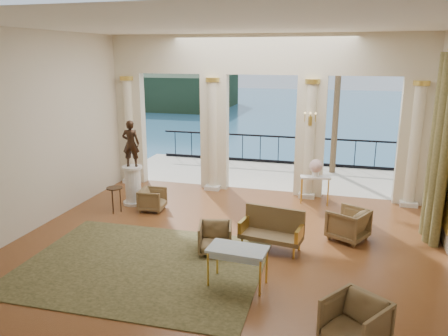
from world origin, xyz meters
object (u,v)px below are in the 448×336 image
(settee, at_px, (272,229))
(game_table, at_px, (238,252))
(armchair_d, at_px, (152,198))
(console_table, at_px, (315,181))
(armchair_c, at_px, (348,223))
(armchair_a, at_px, (215,237))
(statue, at_px, (131,144))
(pedestal, at_px, (133,186))
(armchair_b, at_px, (355,321))
(side_table, at_px, (115,191))

(settee, relative_size, game_table, 1.28)
(armchair_d, bearing_deg, console_table, -72.28)
(settee, bearing_deg, game_table, -92.79)
(armchair_c, distance_m, console_table, 2.42)
(settee, height_order, game_table, settee)
(armchair_a, xyz_separation_m, statue, (-3.00, 2.28, 1.33))
(armchair_a, height_order, statue, statue)
(armchair_d, bearing_deg, game_table, -140.66)
(pedestal, bearing_deg, armchair_b, -38.83)
(armchair_c, height_order, console_table, armchair_c)
(armchair_a, xyz_separation_m, console_table, (1.74, 3.65, 0.29))
(side_table, bearing_deg, game_table, -34.80)
(armchair_c, bearing_deg, console_table, -130.69)
(side_table, bearing_deg, pedestal, 77.93)
(armchair_d, distance_m, console_table, 4.38)
(armchair_d, height_order, settee, settee)
(armchair_d, height_order, statue, statue)
(game_table, height_order, side_table, game_table)
(armchair_c, relative_size, pedestal, 0.73)
(armchair_a, height_order, side_table, armchair_a)
(armchair_a, bearing_deg, armchair_d, 125.97)
(armchair_a, bearing_deg, pedestal, 129.16)
(console_table, bearing_deg, armchair_d, -167.06)
(armchair_b, xyz_separation_m, console_table, (-0.98, 5.97, 0.24))
(armchair_c, distance_m, game_table, 3.17)
(pedestal, bearing_deg, armchair_d, -24.84)
(armchair_a, bearing_deg, console_table, 50.95)
(pedestal, distance_m, side_table, 0.74)
(pedestal, bearing_deg, armchair_a, -37.27)
(armchair_a, xyz_separation_m, game_table, (0.75, -1.15, 0.29))
(armchair_d, bearing_deg, settee, -118.06)
(settee, distance_m, game_table, 1.72)
(armchair_b, relative_size, armchair_c, 1.01)
(pedestal, distance_m, console_table, 4.93)
(armchair_b, height_order, side_table, armchair_b)
(pedestal, xyz_separation_m, statue, (0.00, -0.00, 1.17))
(pedestal, relative_size, statue, 0.85)
(statue, bearing_deg, game_table, 126.00)
(pedestal, xyz_separation_m, console_table, (4.73, 1.37, 0.12))
(game_table, distance_m, pedestal, 5.08)
(console_table, bearing_deg, settee, -111.65)
(armchair_c, relative_size, game_table, 0.72)
(armchair_b, height_order, armchair_d, armchair_b)
(armchair_a, distance_m, console_table, 4.05)
(armchair_c, bearing_deg, game_table, -8.17)
(statue, xyz_separation_m, side_table, (-0.15, -0.72, -1.10))
(console_table, relative_size, side_table, 1.26)
(armchair_a, height_order, settee, settee)
(armchair_d, distance_m, side_table, 0.98)
(pedestal, bearing_deg, console_table, 16.11)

